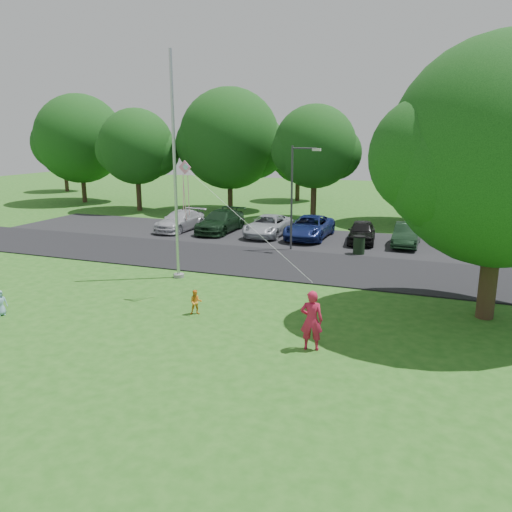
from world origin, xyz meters
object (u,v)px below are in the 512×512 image
(child_yellow, at_px, (196,302))
(child_blue, at_px, (0,303))
(woman, at_px, (312,320))
(flagpole, at_px, (175,188))
(trash_can, at_px, (359,245))
(kite, at_px, (188,182))
(big_tree, at_px, (499,158))
(street_lamp, at_px, (296,189))

(child_yellow, relative_size, child_blue, 0.98)
(child_blue, bearing_deg, child_yellow, -38.51)
(woman, xyz_separation_m, child_yellow, (-4.74, 1.53, -0.48))
(child_yellow, height_order, child_blue, child_blue)
(flagpole, height_order, woman, flagpole)
(trash_can, relative_size, kite, 0.17)
(big_tree, xyz_separation_m, child_yellow, (-9.85, -3.28, -5.23))
(flagpole, height_order, street_lamp, flagpole)
(woman, relative_size, child_yellow, 2.02)
(flagpole, relative_size, street_lamp, 1.69)
(kite, bearing_deg, street_lamp, 83.10)
(street_lamp, distance_m, big_tree, 12.59)
(woman, distance_m, child_yellow, 5.00)
(trash_can, xyz_separation_m, woman, (0.64, -13.14, 0.41))
(trash_can, relative_size, child_yellow, 1.14)
(trash_can, distance_m, kite, 11.98)
(kite, bearing_deg, big_tree, 10.47)
(flagpole, xyz_separation_m, street_lamp, (3.52, 7.25, -0.62))
(big_tree, bearing_deg, trash_can, 124.59)
(child_yellow, distance_m, child_blue, 7.15)
(child_blue, bearing_deg, flagpole, 2.06)
(trash_can, bearing_deg, child_blue, -127.17)
(trash_can, relative_size, woman, 0.56)
(flagpole, bearing_deg, kite, -51.54)
(woman, bearing_deg, street_lamp, -81.18)
(street_lamp, bearing_deg, child_yellow, -89.35)
(kite, bearing_deg, child_yellow, -56.24)
(child_blue, bearing_deg, trash_can, -6.85)
(woman, distance_m, kite, 7.54)
(child_yellow, bearing_deg, flagpole, 97.83)
(flagpole, bearing_deg, child_blue, -118.26)
(flagpole, xyz_separation_m, kite, (2.03, -2.56, 0.54))
(big_tree, xyz_separation_m, kite, (-10.85, -1.68, -1.00))
(street_lamp, height_order, child_blue, street_lamp)
(street_lamp, xyz_separation_m, child_blue, (-7.14, -14.00, -3.07))
(woman, relative_size, child_blue, 1.99)
(flagpole, xyz_separation_m, trash_can, (7.14, 7.45, -3.63))
(woman, bearing_deg, big_tree, -146.12)
(big_tree, height_order, child_yellow, big_tree)
(kite, bearing_deg, woman, -26.92)
(street_lamp, bearing_deg, flagpole, -112.83)
(big_tree, distance_m, kite, 11.03)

